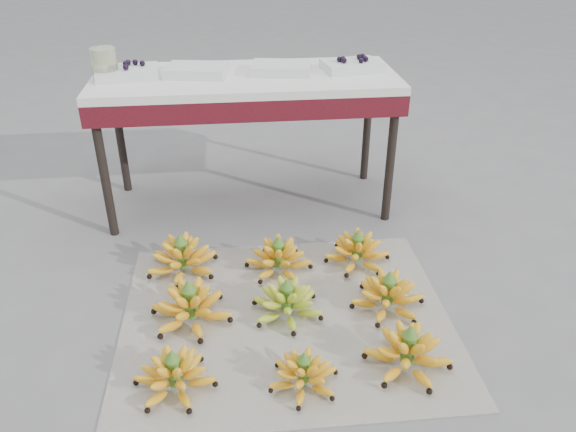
{
  "coord_description": "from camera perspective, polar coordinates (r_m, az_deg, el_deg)",
  "views": [
    {
      "loc": [
        -0.24,
        -1.74,
        1.41
      ],
      "look_at": [
        -0.03,
        0.19,
        0.31
      ],
      "focal_mm": 35.0,
      "sensor_mm": 36.0,
      "label": 1
    }
  ],
  "objects": [
    {
      "name": "bunch_front_right",
      "position": [
        2.01,
        12.08,
        -13.39
      ],
      "size": [
        0.38,
        0.38,
        0.18
      ],
      "rotation": [
        0.0,
        0.0,
        -0.36
      ],
      "color": "yellow",
      "rests_on": "newspaper_mat"
    },
    {
      "name": "ground",
      "position": [
        2.25,
        1.2,
        -9.27
      ],
      "size": [
        60.0,
        60.0,
        0.0
      ],
      "primitive_type": "plane",
      "color": "slate",
      "rests_on": "ground"
    },
    {
      "name": "bunch_back_right",
      "position": [
        2.48,
        7.06,
        -3.59
      ],
      "size": [
        0.29,
        0.29,
        0.17
      ],
      "rotation": [
        0.0,
        0.0,
        -0.05
      ],
      "color": "yellow",
      "rests_on": "newspaper_mat"
    },
    {
      "name": "bunch_back_center",
      "position": [
        2.42,
        -0.97,
        -4.32
      ],
      "size": [
        0.37,
        0.37,
        0.17
      ],
      "rotation": [
        0.0,
        0.0,
        0.38
      ],
      "color": "yellow",
      "rests_on": "newspaper_mat"
    },
    {
      "name": "glass_jar",
      "position": [
        2.76,
        -18.14,
        14.46
      ],
      "size": [
        0.13,
        0.13,
        0.14
      ],
      "primitive_type": "cylinder",
      "rotation": [
        0.0,
        0.0,
        0.18
      ],
      "color": "#DFEDBC",
      "rests_on": "vendor_table"
    },
    {
      "name": "tray_left",
      "position": [
        2.75,
        -9.22,
        14.39
      ],
      "size": [
        0.31,
        0.24,
        0.04
      ],
      "color": "silver",
      "rests_on": "vendor_table"
    },
    {
      "name": "bunch_front_center",
      "position": [
        1.91,
        1.62,
        -15.75
      ],
      "size": [
        0.26,
        0.26,
        0.14
      ],
      "rotation": [
        0.0,
        0.0,
        0.09
      ],
      "color": "yellow",
      "rests_on": "newspaper_mat"
    },
    {
      "name": "bunch_mid_center",
      "position": [
        2.18,
        -0.1,
        -8.76
      ],
      "size": [
        0.36,
        0.36,
        0.17
      ],
      "rotation": [
        0.0,
        0.0,
        0.37
      ],
      "color": "olive",
      "rests_on": "newspaper_mat"
    },
    {
      "name": "vendor_table",
      "position": [
        2.76,
        -4.27,
        12.53
      ],
      "size": [
        1.43,
        0.57,
        0.69
      ],
      "color": "black",
      "rests_on": "ground"
    },
    {
      "name": "tray_far_right",
      "position": [
        2.82,
        6.48,
        14.96
      ],
      "size": [
        0.29,
        0.23,
        0.07
      ],
      "color": "silver",
      "rests_on": "vendor_table"
    },
    {
      "name": "bunch_front_left",
      "position": [
        1.93,
        -11.47,
        -15.57
      ],
      "size": [
        0.34,
        0.34,
        0.16
      ],
      "rotation": [
        0.0,
        0.0,
        -0.36
      ],
      "color": "yellow",
      "rests_on": "newspaper_mat"
    },
    {
      "name": "tray_far_left",
      "position": [
        2.78,
        -16.01,
        13.87
      ],
      "size": [
        0.3,
        0.23,
        0.07
      ],
      "color": "silver",
      "rests_on": "vendor_table"
    },
    {
      "name": "tray_right",
      "position": [
        2.76,
        -0.71,
        14.78
      ],
      "size": [
        0.31,
        0.24,
        0.04
      ],
      "color": "silver",
      "rests_on": "vendor_table"
    },
    {
      "name": "bunch_mid_right",
      "position": [
        2.24,
        10.1,
        -7.95
      ],
      "size": [
        0.37,
        0.37,
        0.17
      ],
      "rotation": [
        0.0,
        0.0,
        -0.34
      ],
      "color": "yellow",
      "rests_on": "newspaper_mat"
    },
    {
      "name": "bunch_back_left",
      "position": [
        2.45,
        -10.69,
        -4.24
      ],
      "size": [
        0.31,
        0.31,
        0.19
      ],
      "rotation": [
        0.0,
        0.0,
        -0.03
      ],
      "color": "yellow",
      "rests_on": "newspaper_mat"
    },
    {
      "name": "bunch_mid_left",
      "position": [
        2.18,
        -9.87,
        -9.07
      ],
      "size": [
        0.39,
        0.39,
        0.19
      ],
      "rotation": [
        0.0,
        0.0,
        -0.34
      ],
      "color": "yellow",
      "rests_on": "newspaper_mat"
    },
    {
      "name": "newspaper_mat",
      "position": [
        2.2,
        -0.19,
        -10.33
      ],
      "size": [
        1.26,
        1.06,
        0.01
      ],
      "primitive_type": "cube",
      "rotation": [
        0.0,
        0.0,
        -0.01
      ],
      "color": "white",
      "rests_on": "ground"
    }
  ]
}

